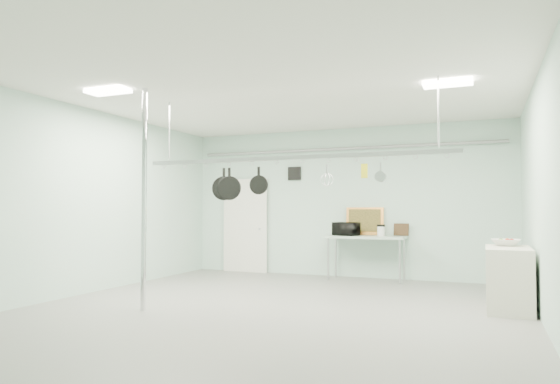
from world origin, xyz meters
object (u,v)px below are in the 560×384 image
at_px(pot_rack, 289,156).
at_px(microwave, 346,229).
at_px(skillet_left, 224,184).
at_px(skillet_mid, 229,184).
at_px(prep_table, 366,239).
at_px(chrome_pole, 144,199).
at_px(side_cabinet, 509,279).
at_px(coffee_canister, 381,231).
at_px(skillet_right, 259,180).
at_px(fruit_bowl, 506,242).

bearing_deg(pot_rack, microwave, 89.76).
height_order(microwave, skillet_left, skillet_left).
distance_m(pot_rack, skillet_mid, 1.07).
distance_m(prep_table, skillet_left, 3.76).
distance_m(chrome_pole, skillet_mid, 1.30).
relative_size(side_cabinet, microwave, 2.44).
relative_size(pot_rack, skillet_mid, 9.71).
bearing_deg(coffee_canister, pot_rack, -101.87).
distance_m(microwave, skillet_mid, 3.45).
relative_size(coffee_canister, skillet_right, 0.48).
height_order(coffee_canister, skillet_right, skillet_right).
relative_size(fruit_bowl, skillet_left, 0.85).
height_order(side_cabinet, skillet_right, skillet_right).
bearing_deg(skillet_mid, skillet_right, -13.01).
bearing_deg(prep_table, skillet_mid, -112.89).
xyz_separation_m(skillet_left, skillet_right, (0.59, 0.00, 0.04)).
relative_size(prep_table, skillet_mid, 3.24).
bearing_deg(fruit_bowl, microwave, 147.77).
distance_m(prep_table, coffee_canister, 0.35).
xyz_separation_m(prep_table, skillet_right, (-0.89, -3.30, 1.05)).
distance_m(pot_rack, skillet_right, 0.60).
bearing_deg(skillet_mid, prep_table, 54.11).
distance_m(chrome_pole, coffee_canister, 5.00).
bearing_deg(skillet_right, pot_rack, -7.82).
relative_size(side_cabinet, pot_rack, 0.25).
xyz_separation_m(side_cabinet, skillet_right, (-3.44, -1.10, 1.44)).
distance_m(microwave, fruit_bowl, 3.45).
bearing_deg(skillet_left, pot_rack, -16.48).
bearing_deg(side_cabinet, pot_rack, -159.55).
distance_m(coffee_canister, skillet_left, 3.87).
height_order(prep_table, microwave, microwave).
distance_m(side_cabinet, skillet_left, 4.41).
height_order(chrome_pole, fruit_bowl, chrome_pole).
distance_m(side_cabinet, coffee_canister, 3.22).
relative_size(side_cabinet, coffee_canister, 6.25).
height_order(fruit_bowl, skillet_right, skillet_right).
bearing_deg(fruit_bowl, prep_table, 142.59).
relative_size(side_cabinet, skillet_left, 2.47).
bearing_deg(skillet_mid, skillet_left, 166.99).
xyz_separation_m(side_cabinet, fruit_bowl, (-0.02, 0.26, 0.50)).
xyz_separation_m(chrome_pole, coffee_canister, (2.60, 4.23, -0.60)).
bearing_deg(skillet_mid, side_cabinet, 2.58).
bearing_deg(coffee_canister, side_cabinet, -44.75).
bearing_deg(skillet_left, prep_table, 49.24).
height_order(side_cabinet, microwave, microwave).
relative_size(pot_rack, fruit_bowl, 11.59).
xyz_separation_m(coffee_canister, skillet_mid, (-1.69, -3.33, 0.84)).
distance_m(pot_rack, coffee_canister, 3.62).
xyz_separation_m(prep_table, side_cabinet, (2.55, -2.20, -0.38)).
bearing_deg(prep_table, skillet_left, -114.28).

